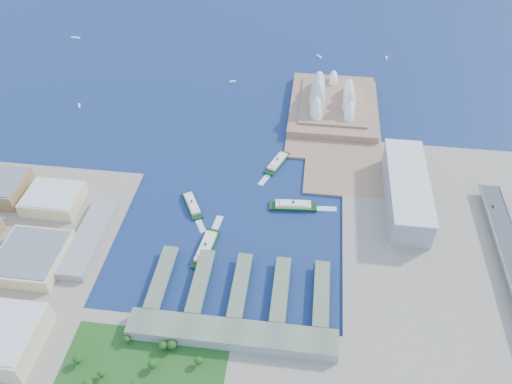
# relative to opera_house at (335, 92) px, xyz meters

# --- Properties ---
(ground) EXTENTS (3000.00, 3000.00, 0.00)m
(ground) POSITION_rel_opera_house_xyz_m (-105.00, -280.00, -32.00)
(ground) COLOR #101D4C
(ground) RESTS_ON ground
(east_land) EXTENTS (240.00, 500.00, 3.00)m
(east_land) POSITION_rel_opera_house_xyz_m (135.00, -330.00, -30.50)
(east_land) COLOR gray
(east_land) RESTS_ON ground
(peninsula) EXTENTS (135.00, 220.00, 3.00)m
(peninsula) POSITION_rel_opera_house_xyz_m (2.50, -20.00, -30.50)
(peninsula) COLOR #946B51
(peninsula) RESTS_ON ground
(opera_house) EXTENTS (134.00, 180.00, 58.00)m
(opera_house) POSITION_rel_opera_house_xyz_m (0.00, 0.00, 0.00)
(opera_house) COLOR white
(opera_house) RESTS_ON peninsula
(toaster_building) EXTENTS (45.00, 155.00, 35.00)m
(toaster_building) POSITION_rel_opera_house_xyz_m (90.00, -200.00, -11.50)
(toaster_building) COLOR gray
(toaster_building) RESTS_ON east_land
(ferry_wharves) EXTENTS (184.00, 90.00, 9.30)m
(ferry_wharves) POSITION_rel_opera_house_xyz_m (-91.00, -355.00, -27.35)
(ferry_wharves) COLOR #5C674E
(ferry_wharves) RESTS_ON ground
(terminal_building) EXTENTS (200.00, 28.00, 12.00)m
(terminal_building) POSITION_rel_opera_house_xyz_m (-90.00, -415.00, -23.00)
(terminal_building) COLOR gray
(terminal_building) RESTS_ON south_land
(park) EXTENTS (150.00, 110.00, 16.00)m
(park) POSITION_rel_opera_house_xyz_m (-165.00, -470.00, -21.00)
(park) COLOR #194714
(park) RESTS_ON south_land
(ferry_a) EXTENTS (35.99, 51.10, 9.67)m
(ferry_a) POSITION_rel_opera_house_xyz_m (-168.52, -238.86, -27.17)
(ferry_a) COLOR #0D3514
(ferry_a) RESTS_ON ground
(ferry_b) EXTENTS (32.10, 54.07, 9.99)m
(ferry_b) POSITION_rel_opera_house_xyz_m (-72.17, -143.78, -27.00)
(ferry_b) COLOR #0D3514
(ferry_b) RESTS_ON ground
(ferry_c) EXTENTS (22.04, 61.28, 11.33)m
(ferry_c) POSITION_rel_opera_house_xyz_m (-137.50, -306.51, -26.33)
(ferry_c) COLOR #0D3514
(ferry_c) RESTS_ON ground
(ferry_d) EXTENTS (58.74, 19.05, 10.93)m
(ferry_d) POSITION_rel_opera_house_xyz_m (-45.14, -225.60, -26.54)
(ferry_d) COLOR #0D3514
(ferry_d) RESTS_ON ground
(boat_a) EXTENTS (7.74, 12.84, 2.43)m
(boat_a) POSITION_rel_opera_house_xyz_m (-393.91, -39.61, -30.79)
(boat_a) COLOR white
(boat_a) RESTS_ON ground
(boat_b) EXTENTS (10.68, 6.69, 2.72)m
(boat_b) POSITION_rel_opera_house_xyz_m (-167.18, 64.03, -30.64)
(boat_b) COLOR white
(boat_b) RESTS_ON ground
(boat_c) EXTENTS (3.43, 11.12, 2.49)m
(boat_c) POSITION_rel_opera_house_xyz_m (94.64, 181.85, -30.75)
(boat_c) COLOR white
(boat_c) RESTS_ON ground
(boat_d) EXTENTS (17.46, 4.74, 2.91)m
(boat_d) POSITION_rel_opera_house_xyz_m (-493.48, 189.11, -30.54)
(boat_d) COLOR white
(boat_d) RESTS_ON ground
(boat_e) EXTENTS (10.75, 11.79, 2.98)m
(boat_e) POSITION_rel_opera_house_xyz_m (-25.96, 171.41, -30.51)
(boat_e) COLOR white
(boat_e) RESTS_ON ground
(car_c) EXTENTS (2.07, 5.09, 1.48)m
(car_c) POSITION_rel_opera_house_xyz_m (191.00, -210.12, -16.41)
(car_c) COLOR slate
(car_c) RESTS_ON expressway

